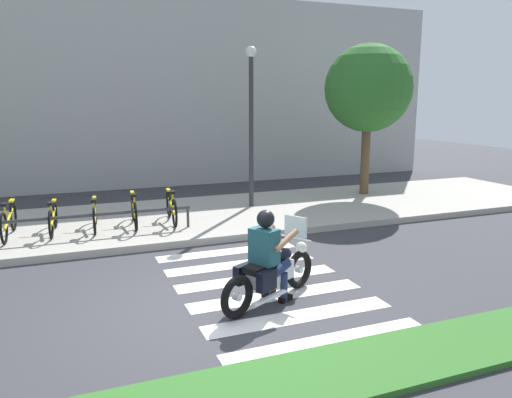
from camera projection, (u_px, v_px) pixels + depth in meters
ground_plane at (209, 306)px, 7.22m from camera, size 48.00×48.00×0.00m
grass_median at (273, 389)px, 5.10m from camera, size 24.00×1.10×0.08m
sidewalk at (148, 221)px, 11.96m from camera, size 24.00×4.40×0.15m
crosswalk_stripe_0 at (329, 342)px, 6.16m from camera, size 2.80×0.40×0.01m
crosswalk_stripe_1 at (300, 316)px, 6.88m from camera, size 2.80×0.40×0.01m
crosswalk_stripe_2 at (276, 295)px, 7.61m from camera, size 2.80×0.40×0.01m
crosswalk_stripe_3 at (257, 278)px, 8.34m from camera, size 2.80×0.40×0.01m
crosswalk_stripe_4 at (241, 264)px, 9.07m from camera, size 2.80×0.40×0.01m
crosswalk_stripe_5 at (227, 252)px, 9.80m from camera, size 2.80×0.40×0.01m
motorcycle at (271, 273)px, 7.31m from camera, size 1.89×1.09×1.20m
rider at (268, 250)px, 7.18m from camera, size 0.77×0.71×1.43m
bicycle_0 at (9, 221)px, 10.24m from camera, size 0.48×1.73×0.78m
bicycle_1 at (53, 218)px, 10.55m from camera, size 0.48×1.55×0.72m
bicycle_2 at (95, 215)px, 10.86m from camera, size 0.48×1.58×0.72m
bicycle_3 at (134, 210)px, 11.16m from camera, size 0.48×1.68×0.78m
bicycle_4 at (172, 207)px, 11.47m from camera, size 0.48×1.67×0.79m
bike_rack at (96, 216)px, 10.34m from camera, size 4.01×0.07×0.49m
street_lamp at (251, 114)px, 12.84m from camera, size 0.28×0.28×4.30m
tree_near_rack at (368, 89)px, 14.46m from camera, size 2.56×2.56×4.58m
building_backdrop at (115, 92)px, 16.53m from camera, size 24.00×1.20×6.46m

